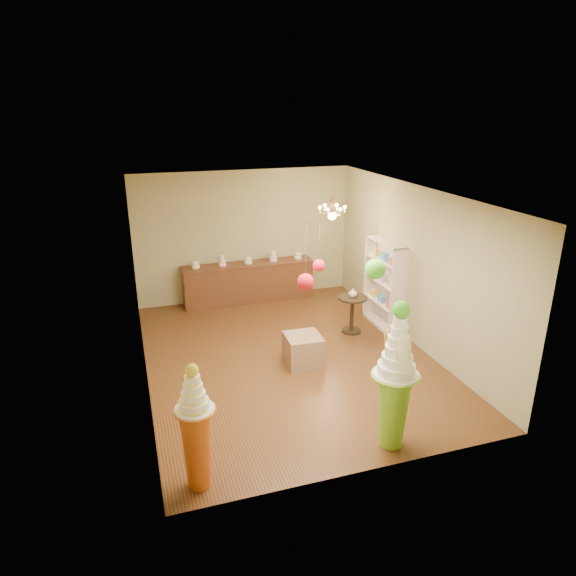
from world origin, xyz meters
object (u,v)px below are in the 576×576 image
object	(u,v)px
pedestal_green	(394,391)
pedestal_orange	(197,438)
round_table	(352,309)
sideboard	(249,282)

from	to	relation	value
pedestal_green	pedestal_orange	world-z (taller)	pedestal_green
pedestal_orange	round_table	xyz separation A→B (m)	(3.62, 3.51, -0.18)
sideboard	round_table	world-z (taller)	sideboard
pedestal_orange	pedestal_green	bearing A→B (deg)	0.00
pedestal_green	round_table	xyz separation A→B (m)	(1.01, 3.51, -0.33)
pedestal_green	sideboard	world-z (taller)	pedestal_green
sideboard	round_table	xyz separation A→B (m)	(1.57, -2.31, 0.01)
pedestal_green	pedestal_orange	bearing A→B (deg)	-180.00
pedestal_orange	round_table	world-z (taller)	pedestal_orange
pedestal_green	pedestal_orange	size ratio (longest dim) A/B	1.26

